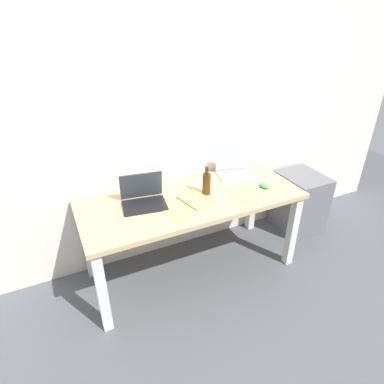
{
  "coord_description": "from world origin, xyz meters",
  "views": [
    {
      "loc": [
        -0.98,
        -2.06,
        2.07
      ],
      "look_at": [
        0.0,
        0.0,
        0.8
      ],
      "focal_mm": 30.31,
      "sensor_mm": 36.0,
      "label": 1
    }
  ],
  "objects_px": {
    "desk": "(192,208)",
    "beer_bottle": "(207,183)",
    "computer_mouse": "(264,186)",
    "laptop_left": "(143,198)",
    "laptop_right": "(235,170)",
    "filing_cabinet": "(299,202)"
  },
  "relations": [
    {
      "from": "laptop_right",
      "to": "computer_mouse",
      "type": "relative_size",
      "value": 3.49
    },
    {
      "from": "laptop_right",
      "to": "beer_bottle",
      "type": "bearing_deg",
      "value": -153.37
    },
    {
      "from": "computer_mouse",
      "to": "desk",
      "type": "bearing_deg",
      "value": 159.74
    },
    {
      "from": "laptop_left",
      "to": "beer_bottle",
      "type": "relative_size",
      "value": 1.48
    },
    {
      "from": "laptop_left",
      "to": "beer_bottle",
      "type": "xyz_separation_m",
      "value": [
        0.52,
        -0.07,
        0.05
      ]
    },
    {
      "from": "desk",
      "to": "computer_mouse",
      "type": "relative_size",
      "value": 18.1
    },
    {
      "from": "filing_cabinet",
      "to": "laptop_right",
      "type": "bearing_deg",
      "value": 173.47
    },
    {
      "from": "beer_bottle",
      "to": "computer_mouse",
      "type": "height_order",
      "value": "beer_bottle"
    },
    {
      "from": "computer_mouse",
      "to": "filing_cabinet",
      "type": "relative_size",
      "value": 0.16
    },
    {
      "from": "desk",
      "to": "laptop_right",
      "type": "height_order",
      "value": "laptop_right"
    },
    {
      "from": "desk",
      "to": "beer_bottle",
      "type": "xyz_separation_m",
      "value": [
        0.13,
        0.01,
        0.2
      ]
    },
    {
      "from": "desk",
      "to": "laptop_left",
      "type": "xyz_separation_m",
      "value": [
        -0.39,
        0.07,
        0.15
      ]
    },
    {
      "from": "laptop_left",
      "to": "beer_bottle",
      "type": "bearing_deg",
      "value": -7.14
    },
    {
      "from": "laptop_left",
      "to": "computer_mouse",
      "type": "bearing_deg",
      "value": -10.27
    },
    {
      "from": "laptop_right",
      "to": "filing_cabinet",
      "type": "bearing_deg",
      "value": -6.53
    },
    {
      "from": "desk",
      "to": "laptop_left",
      "type": "distance_m",
      "value": 0.42
    },
    {
      "from": "desk",
      "to": "filing_cabinet",
      "type": "distance_m",
      "value": 1.36
    },
    {
      "from": "desk",
      "to": "laptop_right",
      "type": "xyz_separation_m",
      "value": [
        0.53,
        0.2,
        0.14
      ]
    },
    {
      "from": "desk",
      "to": "computer_mouse",
      "type": "xyz_separation_m",
      "value": [
        0.63,
        -0.11,
        0.11
      ]
    },
    {
      "from": "laptop_left",
      "to": "filing_cabinet",
      "type": "height_order",
      "value": "laptop_left"
    },
    {
      "from": "laptop_right",
      "to": "computer_mouse",
      "type": "distance_m",
      "value": 0.33
    },
    {
      "from": "desk",
      "to": "beer_bottle",
      "type": "bearing_deg",
      "value": 2.52
    }
  ]
}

